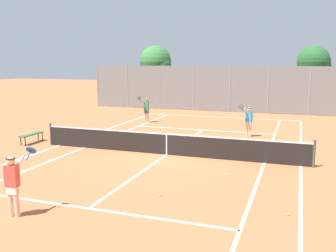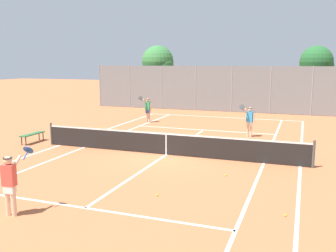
{
  "view_description": "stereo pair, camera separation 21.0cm",
  "coord_description": "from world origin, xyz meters",
  "px_view_note": "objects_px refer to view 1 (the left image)",
  "views": [
    {
      "loc": [
        5.29,
        -14.86,
        3.97
      ],
      "look_at": [
        -0.46,
        1.5,
        1.0
      ],
      "focal_mm": 40.0,
      "sensor_mm": 36.0,
      "label": 1
    },
    {
      "loc": [
        5.48,
        -14.79,
        3.97
      ],
      "look_at": [
        -0.46,
        1.5,
        1.0
      ],
      "focal_mm": 40.0,
      "sensor_mm": 36.0,
      "label": 2
    }
  ],
  "objects_px": {
    "loose_tennis_ball_1": "(112,133)",
    "tree_behind_left": "(157,63)",
    "loose_tennis_ball_3": "(164,124)",
    "loose_tennis_ball_2": "(288,214)",
    "tennis_net": "(167,143)",
    "loose_tennis_ball_4": "(227,175)",
    "player_far_left": "(146,109)",
    "courtside_bench": "(32,135)",
    "tree_behind_right": "(315,63)",
    "loose_tennis_ball_0": "(160,195)",
    "player_far_right": "(249,120)",
    "player_near_side": "(13,182)"
  },
  "relations": [
    {
      "from": "courtside_bench",
      "to": "loose_tennis_ball_0",
      "type": "bearing_deg",
      "value": -29.52
    },
    {
      "from": "player_near_side",
      "to": "loose_tennis_ball_0",
      "type": "height_order",
      "value": "player_near_side"
    },
    {
      "from": "loose_tennis_ball_1",
      "to": "tree_behind_right",
      "type": "relative_size",
      "value": 0.01
    },
    {
      "from": "tree_behind_right",
      "to": "loose_tennis_ball_2",
      "type": "bearing_deg",
      "value": -92.83
    },
    {
      "from": "player_far_right",
      "to": "courtside_bench",
      "type": "bearing_deg",
      "value": -152.31
    },
    {
      "from": "loose_tennis_ball_0",
      "to": "courtside_bench",
      "type": "distance_m",
      "value": 9.91
    },
    {
      "from": "player_far_left",
      "to": "courtside_bench",
      "type": "xyz_separation_m",
      "value": [
        -2.87,
        -7.91,
        -0.52
      ]
    },
    {
      "from": "player_near_side",
      "to": "loose_tennis_ball_0",
      "type": "distance_m",
      "value": 4.13
    },
    {
      "from": "player_far_right",
      "to": "tree_behind_left",
      "type": "xyz_separation_m",
      "value": [
        -9.76,
        11.64,
        2.98
      ]
    },
    {
      "from": "tree_behind_left",
      "to": "tree_behind_right",
      "type": "height_order",
      "value": "tree_behind_left"
    },
    {
      "from": "tennis_net",
      "to": "loose_tennis_ball_0",
      "type": "xyz_separation_m",
      "value": [
        1.51,
        -4.84,
        -0.48
      ]
    },
    {
      "from": "player_far_right",
      "to": "tree_behind_left",
      "type": "bearing_deg",
      "value": 129.99
    },
    {
      "from": "loose_tennis_ball_0",
      "to": "loose_tennis_ball_2",
      "type": "bearing_deg",
      "value": -3.85
    },
    {
      "from": "loose_tennis_ball_1",
      "to": "loose_tennis_ball_4",
      "type": "xyz_separation_m",
      "value": [
        7.64,
        -5.8,
        0.0
      ]
    },
    {
      "from": "loose_tennis_ball_0",
      "to": "player_far_left",
      "type": "bearing_deg",
      "value": 114.23
    },
    {
      "from": "loose_tennis_ball_1",
      "to": "loose_tennis_ball_3",
      "type": "height_order",
      "value": "same"
    },
    {
      "from": "tennis_net",
      "to": "loose_tennis_ball_4",
      "type": "relative_size",
      "value": 181.82
    },
    {
      "from": "player_near_side",
      "to": "loose_tennis_ball_2",
      "type": "distance_m",
      "value": 7.21
    },
    {
      "from": "player_near_side",
      "to": "tree_behind_left",
      "type": "xyz_separation_m",
      "value": [
        -5.41,
        24.37,
        2.98
      ]
    },
    {
      "from": "player_far_left",
      "to": "courtside_bench",
      "type": "height_order",
      "value": "player_far_left"
    },
    {
      "from": "player_near_side",
      "to": "loose_tennis_ball_1",
      "type": "distance_m",
      "value": 11.58
    },
    {
      "from": "courtside_bench",
      "to": "loose_tennis_ball_3",
      "type": "bearing_deg",
      "value": 59.57
    },
    {
      "from": "player_far_left",
      "to": "player_far_right",
      "type": "relative_size",
      "value": 1.0
    },
    {
      "from": "tree_behind_right",
      "to": "player_near_side",
      "type": "bearing_deg",
      "value": -106.68
    },
    {
      "from": "loose_tennis_ball_4",
      "to": "loose_tennis_ball_0",
      "type": "bearing_deg",
      "value": -119.75
    },
    {
      "from": "loose_tennis_ball_1",
      "to": "tree_behind_left",
      "type": "bearing_deg",
      "value": 100.07
    },
    {
      "from": "player_near_side",
      "to": "tree_behind_left",
      "type": "bearing_deg",
      "value": 102.52
    },
    {
      "from": "tennis_net",
      "to": "tree_behind_left",
      "type": "xyz_separation_m",
      "value": [
        -6.95,
        16.88,
        3.4
      ]
    },
    {
      "from": "player_far_right",
      "to": "tree_behind_right",
      "type": "xyz_separation_m",
      "value": [
        3.58,
        13.72,
        2.96
      ]
    },
    {
      "from": "loose_tennis_ball_2",
      "to": "tree_behind_right",
      "type": "distance_m",
      "value": 24.39
    },
    {
      "from": "player_far_right",
      "to": "courtside_bench",
      "type": "relative_size",
      "value": 1.18
    },
    {
      "from": "tree_behind_left",
      "to": "player_near_side",
      "type": "bearing_deg",
      "value": -77.48
    },
    {
      "from": "player_far_left",
      "to": "tree_behind_left",
      "type": "height_order",
      "value": "tree_behind_left"
    },
    {
      "from": "tennis_net",
      "to": "loose_tennis_ball_4",
      "type": "xyz_separation_m",
      "value": [
        3.04,
        -2.15,
        -0.48
      ]
    },
    {
      "from": "player_far_left",
      "to": "courtside_bench",
      "type": "bearing_deg",
      "value": -109.92
    },
    {
      "from": "player_far_right",
      "to": "loose_tennis_ball_0",
      "type": "bearing_deg",
      "value": -97.38
    },
    {
      "from": "tree_behind_right",
      "to": "tennis_net",
      "type": "bearing_deg",
      "value": -108.61
    },
    {
      "from": "loose_tennis_ball_2",
      "to": "tree_behind_left",
      "type": "distance_m",
      "value": 25.41
    },
    {
      "from": "player_far_left",
      "to": "loose_tennis_ball_0",
      "type": "relative_size",
      "value": 26.88
    },
    {
      "from": "loose_tennis_ball_0",
      "to": "loose_tennis_ball_4",
      "type": "bearing_deg",
      "value": 60.25
    },
    {
      "from": "tennis_net",
      "to": "player_far_left",
      "type": "height_order",
      "value": "player_far_left"
    },
    {
      "from": "loose_tennis_ball_0",
      "to": "tree_behind_left",
      "type": "height_order",
      "value": "tree_behind_left"
    },
    {
      "from": "player_far_right",
      "to": "tree_behind_right",
      "type": "distance_m",
      "value": 14.48
    },
    {
      "from": "courtside_bench",
      "to": "tree_behind_right",
      "type": "distance_m",
      "value": 23.51
    },
    {
      "from": "courtside_bench",
      "to": "tree_behind_right",
      "type": "height_order",
      "value": "tree_behind_right"
    },
    {
      "from": "loose_tennis_ball_0",
      "to": "tree_behind_right",
      "type": "distance_m",
      "value": 24.61
    },
    {
      "from": "loose_tennis_ball_3",
      "to": "loose_tennis_ball_2",
      "type": "bearing_deg",
      "value": -57.24
    },
    {
      "from": "loose_tennis_ball_3",
      "to": "tree_behind_right",
      "type": "distance_m",
      "value": 15.31
    },
    {
      "from": "player_near_side",
      "to": "loose_tennis_ball_4",
      "type": "height_order",
      "value": "player_near_side"
    },
    {
      "from": "loose_tennis_ball_4",
      "to": "tree_behind_left",
      "type": "height_order",
      "value": "tree_behind_left"
    }
  ]
}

